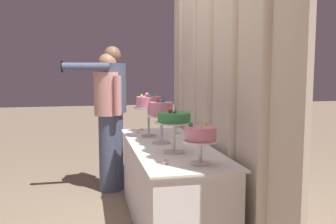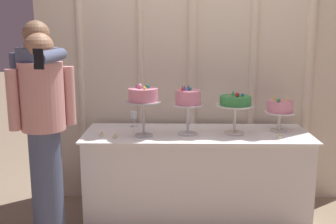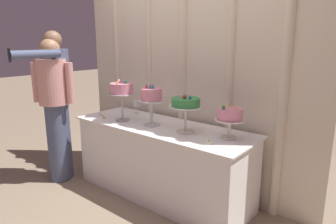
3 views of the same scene
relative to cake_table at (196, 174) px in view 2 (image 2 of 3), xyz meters
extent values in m
plane|color=gray|center=(0.00, -0.10, -0.38)|extent=(24.00, 24.00, 0.00)
cube|color=beige|center=(0.00, 0.41, 1.02)|extent=(2.95, 0.04, 2.81)
cylinder|color=beige|center=(-1.06, 0.39, 1.02)|extent=(0.06, 0.06, 2.81)
cylinder|color=beige|center=(-0.51, 0.39, 1.02)|extent=(0.06, 0.06, 2.81)
cylinder|color=beige|center=(-0.03, 0.39, 1.02)|extent=(0.09, 0.09, 2.81)
cylinder|color=beige|center=(0.53, 0.39, 1.02)|extent=(0.07, 0.07, 2.81)
cylinder|color=beige|center=(1.05, 0.39, 1.02)|extent=(0.09, 0.09, 2.81)
cube|color=white|center=(0.00, 0.00, -0.01)|extent=(1.88, 0.63, 0.74)
cube|color=white|center=(0.00, 0.00, 0.37)|extent=(1.93, 0.68, 0.01)
cylinder|color=#B2B2B7|center=(-0.45, -0.11, 0.38)|extent=(0.15, 0.15, 0.01)
cylinder|color=#B2B2B7|center=(-0.45, -0.11, 0.53)|extent=(0.02, 0.02, 0.27)
cylinder|color=#B2B2B7|center=(-0.45, -0.11, 0.67)|extent=(0.29, 0.29, 0.01)
cylinder|color=pink|center=(-0.45, -0.11, 0.73)|extent=(0.24, 0.24, 0.11)
sphere|color=#2DB2B7|center=(-0.40, -0.11, 0.79)|extent=(0.03, 0.03, 0.03)
sphere|color=green|center=(-0.43, -0.06, 0.79)|extent=(0.02, 0.02, 0.02)
cone|color=purple|center=(-0.51, -0.07, 0.79)|extent=(0.02, 0.02, 0.03)
sphere|color=pink|center=(-0.47, -0.12, 0.80)|extent=(0.04, 0.04, 0.04)
sphere|color=yellow|center=(-0.43, -0.18, 0.79)|extent=(0.03, 0.03, 0.03)
cylinder|color=silver|center=(-0.08, -0.06, 0.38)|extent=(0.17, 0.17, 0.01)
cylinder|color=silver|center=(-0.08, -0.06, 0.51)|extent=(0.03, 0.03, 0.24)
cylinder|color=silver|center=(-0.08, -0.06, 0.63)|extent=(0.25, 0.25, 0.01)
cylinder|color=pink|center=(-0.08, -0.06, 0.70)|extent=(0.21, 0.21, 0.12)
sphere|color=green|center=(-0.06, -0.05, 0.77)|extent=(0.03, 0.03, 0.03)
cone|color=blue|center=(-0.08, -0.03, 0.78)|extent=(0.03, 0.03, 0.04)
cone|color=blue|center=(-0.11, -0.04, 0.78)|extent=(0.03, 0.03, 0.04)
cone|color=#DB333D|center=(-0.13, -0.08, 0.78)|extent=(0.03, 0.03, 0.05)
cone|color=blue|center=(-0.07, -0.08, 0.77)|extent=(0.02, 0.02, 0.03)
cylinder|color=silver|center=(0.32, -0.03, 0.38)|extent=(0.17, 0.17, 0.01)
cylinder|color=silver|center=(0.32, -0.03, 0.50)|extent=(0.02, 0.02, 0.23)
cylinder|color=silver|center=(0.32, -0.03, 0.62)|extent=(0.32, 0.32, 0.01)
cylinder|color=#388E47|center=(0.32, -0.03, 0.67)|extent=(0.26, 0.26, 0.07)
sphere|color=blue|center=(0.37, -0.04, 0.72)|extent=(0.02, 0.02, 0.02)
cone|color=yellow|center=(0.34, 0.01, 0.72)|extent=(0.02, 0.02, 0.03)
cone|color=green|center=(0.30, -0.01, 0.73)|extent=(0.03, 0.03, 0.05)
cone|color=pink|center=(0.27, -0.06, 0.72)|extent=(0.02, 0.02, 0.03)
sphere|color=#DB333D|center=(0.33, -0.06, 0.72)|extent=(0.04, 0.04, 0.04)
cylinder|color=silver|center=(0.72, 0.06, 0.38)|extent=(0.14, 0.14, 0.01)
cylinder|color=silver|center=(0.72, 0.06, 0.47)|extent=(0.03, 0.03, 0.15)
cylinder|color=silver|center=(0.72, 0.06, 0.55)|extent=(0.26, 0.26, 0.01)
cylinder|color=pink|center=(0.72, 0.06, 0.60)|extent=(0.22, 0.22, 0.09)
cone|color=yellow|center=(0.78, 0.05, 0.66)|extent=(0.02, 0.02, 0.03)
cone|color=yellow|center=(0.68, 0.12, 0.66)|extent=(0.02, 0.02, 0.03)
sphere|color=green|center=(0.69, 0.00, 0.66)|extent=(0.03, 0.03, 0.03)
cylinder|color=silver|center=(-0.56, 0.21, 0.38)|extent=(0.06, 0.06, 0.00)
cylinder|color=silver|center=(-0.56, 0.21, 0.42)|extent=(0.01, 0.01, 0.08)
cylinder|color=silver|center=(-0.56, 0.21, 0.49)|extent=(0.06, 0.06, 0.06)
cylinder|color=beige|center=(-0.79, -0.13, 0.39)|extent=(0.04, 0.04, 0.02)
sphere|color=#F9CC4C|center=(-0.79, -0.13, 0.41)|extent=(0.01, 0.01, 0.01)
cylinder|color=beige|center=(-0.68, -0.18, 0.39)|extent=(0.04, 0.04, 0.02)
sphere|color=#F9CC4C|center=(-0.68, -0.18, 0.41)|extent=(0.01, 0.01, 0.01)
cylinder|color=beige|center=(0.66, -0.17, 0.39)|extent=(0.04, 0.04, 0.02)
sphere|color=#F9CC4C|center=(0.66, -0.17, 0.41)|extent=(0.01, 0.01, 0.01)
cylinder|color=#4C5675|center=(-1.19, -0.41, 0.09)|extent=(0.27, 0.27, 0.93)
cylinder|color=#4C5675|center=(-1.19, -0.41, 0.84)|extent=(0.38, 0.38, 0.57)
sphere|color=#846047|center=(-1.19, -0.41, 1.22)|extent=(0.20, 0.20, 0.20)
cube|color=#334284|center=(-1.19, -0.55, 0.86)|extent=(0.04, 0.02, 0.36)
cylinder|color=#4C5675|center=(-1.38, -0.36, 0.83)|extent=(0.08, 0.08, 0.50)
cylinder|color=#4C5675|center=(-1.00, -0.71, 1.08)|extent=(0.08, 0.50, 0.08)
cube|color=black|center=(-1.00, -0.96, 1.08)|extent=(0.06, 0.02, 0.12)
cylinder|color=#4C5675|center=(-1.16, -0.47, 0.07)|extent=(0.31, 0.31, 0.90)
cylinder|color=#D6938E|center=(-1.16, -0.47, 0.77)|extent=(0.44, 0.44, 0.50)
sphere|color=#A37556|center=(-1.16, -0.47, 1.13)|extent=(0.21, 0.21, 0.21)
cube|color=#334284|center=(-1.16, -0.61, 0.80)|extent=(0.04, 0.02, 0.32)
cylinder|color=#D6938E|center=(-1.34, -0.57, 0.76)|extent=(0.08, 0.08, 0.44)
cylinder|color=#D6938E|center=(-0.99, -0.37, 0.76)|extent=(0.08, 0.08, 0.44)
camera|label=1|loc=(3.18, -0.71, 1.04)|focal=39.83mm
camera|label=2|loc=(-0.20, -3.37, 1.26)|focal=43.37mm
camera|label=3|loc=(1.89, -2.21, 1.22)|focal=32.18mm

